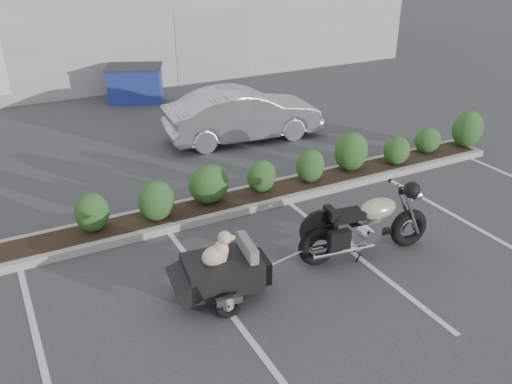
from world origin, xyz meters
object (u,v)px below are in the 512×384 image
pet_trailer (221,271)px  dumpster (135,83)px  sedan (243,114)px  motorcycle (366,226)px

pet_trailer → dumpster: 11.55m
sedan → dumpster: (-1.55, 5.03, -0.10)m
motorcycle → sedan: size_ratio=0.60×
motorcycle → dumpster: 11.43m
pet_trailer → dumpster: bearing=87.7°
motorcycle → sedan: (0.77, 6.37, 0.12)m
motorcycle → pet_trailer: (-2.78, 0.03, -0.07)m
dumpster → pet_trailer: bearing=-77.2°
motorcycle → pet_trailer: bearing=-172.9°
pet_trailer → sedan: size_ratio=0.48×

